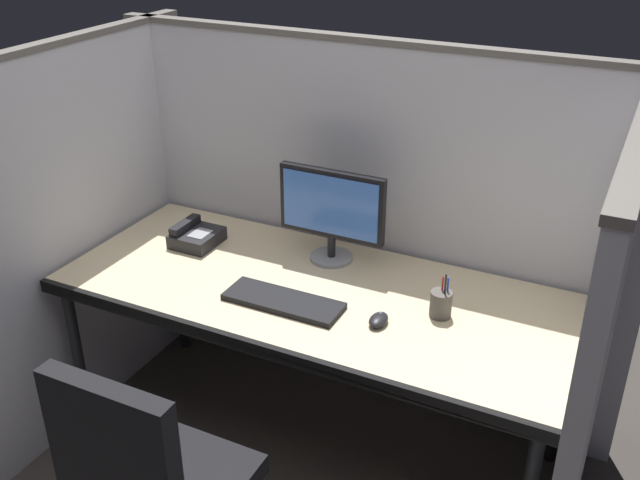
{
  "coord_description": "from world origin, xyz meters",
  "views": [
    {
      "loc": [
        1.03,
        -1.76,
        2.11
      ],
      "look_at": [
        0.0,
        0.35,
        0.92
      ],
      "focal_mm": 40.85,
      "sensor_mm": 36.0,
      "label": 1
    }
  ],
  "objects_px": {
    "monitor_center": "(332,209)",
    "pen_cup": "(441,304)",
    "computer_mouse": "(379,320)",
    "desk_phone": "(196,236)",
    "keyboard_main": "(283,301)",
    "desk": "(313,302)"
  },
  "relations": [
    {
      "from": "desk_phone",
      "to": "computer_mouse",
      "type": "bearing_deg",
      "value": -14.08
    },
    {
      "from": "desk",
      "to": "monitor_center",
      "type": "distance_m",
      "value": 0.37
    },
    {
      "from": "monitor_center",
      "to": "keyboard_main",
      "type": "xyz_separation_m",
      "value": [
        -0.01,
        -0.38,
        -0.2
      ]
    },
    {
      "from": "monitor_center",
      "to": "pen_cup",
      "type": "xyz_separation_m",
      "value": [
        0.51,
        -0.21,
        -0.17
      ]
    },
    {
      "from": "monitor_center",
      "to": "desk_phone",
      "type": "bearing_deg",
      "value": -167.55
    },
    {
      "from": "desk_phone",
      "to": "pen_cup",
      "type": "bearing_deg",
      "value": -4.46
    },
    {
      "from": "desk",
      "to": "desk_phone",
      "type": "bearing_deg",
      "value": 168.01
    },
    {
      "from": "desk_phone",
      "to": "pen_cup",
      "type": "relative_size",
      "value": 1.14
    },
    {
      "from": "computer_mouse",
      "to": "desk_phone",
      "type": "relative_size",
      "value": 0.51
    },
    {
      "from": "pen_cup",
      "to": "monitor_center",
      "type": "bearing_deg",
      "value": 158.08
    },
    {
      "from": "computer_mouse",
      "to": "pen_cup",
      "type": "bearing_deg",
      "value": 39.66
    },
    {
      "from": "computer_mouse",
      "to": "pen_cup",
      "type": "xyz_separation_m",
      "value": [
        0.17,
        0.14,
        0.03
      ]
    },
    {
      "from": "pen_cup",
      "to": "desk_phone",
      "type": "bearing_deg",
      "value": 175.54
    },
    {
      "from": "keyboard_main",
      "to": "desk_phone",
      "type": "height_order",
      "value": "desk_phone"
    },
    {
      "from": "monitor_center",
      "to": "pen_cup",
      "type": "height_order",
      "value": "monitor_center"
    },
    {
      "from": "monitor_center",
      "to": "desk_phone",
      "type": "height_order",
      "value": "monitor_center"
    },
    {
      "from": "desk",
      "to": "monitor_center",
      "type": "xyz_separation_m",
      "value": [
        -0.04,
        0.25,
        0.27
      ]
    },
    {
      "from": "desk_phone",
      "to": "pen_cup",
      "type": "xyz_separation_m",
      "value": [
        1.07,
        -0.08,
        0.02
      ]
    },
    {
      "from": "desk",
      "to": "pen_cup",
      "type": "bearing_deg",
      "value": 5.34
    },
    {
      "from": "desk",
      "to": "desk_phone",
      "type": "relative_size",
      "value": 10.0
    },
    {
      "from": "keyboard_main",
      "to": "desk_phone",
      "type": "relative_size",
      "value": 2.26
    },
    {
      "from": "pen_cup",
      "to": "keyboard_main",
      "type": "bearing_deg",
      "value": -161.87
    }
  ]
}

